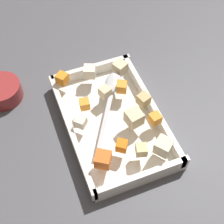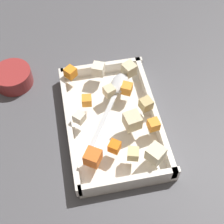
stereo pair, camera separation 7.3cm
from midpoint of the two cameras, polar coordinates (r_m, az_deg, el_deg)
ground_plane at (r=0.78m, az=2.83°, el=-1.71°), size 4.00×4.00×0.00m
baking_dish at (r=0.76m, az=2.73°, el=-2.00°), size 0.33×0.21×0.05m
carrot_chunk_back_center at (r=0.72m, az=10.15°, el=-2.38°), size 0.03×0.03×0.02m
carrot_chunk_near_left at (r=0.66m, az=-0.22°, el=-8.14°), size 0.04×0.04×0.03m
carrot_chunk_corner_sw at (r=0.68m, az=3.51°, el=-6.26°), size 0.03×0.03×0.02m
carrot_chunk_rim_edge at (r=0.75m, az=-1.66°, el=1.83°), size 0.02×0.02×0.02m
carrot_chunk_mid_left at (r=0.77m, az=5.30°, el=3.93°), size 0.03×0.03×0.02m
carrot_chunk_far_right at (r=0.80m, az=-4.68°, el=6.74°), size 0.03×0.03×0.02m
potato_chunk_center at (r=0.81m, az=5.60°, el=7.29°), size 0.04×0.04×0.03m
potato_chunk_heap_side at (r=0.76m, az=2.17°, el=3.47°), size 0.03×0.03×0.02m
potato_chunk_corner_nw at (r=0.68m, az=6.80°, el=-7.46°), size 0.03×0.03×0.02m
potato_chunk_corner_ne at (r=0.68m, az=10.71°, el=-7.37°), size 0.05×0.05×0.03m
potato_chunk_front_center at (r=0.75m, az=8.73°, el=1.19°), size 0.03×0.03×0.03m
potato_chunk_corner_se at (r=0.71m, az=6.49°, el=-1.74°), size 0.04×0.04×0.03m
parsnip_chunk_heap_top at (r=0.80m, az=0.21°, el=7.31°), size 0.04×0.04×0.03m
parsnip_chunk_under_handle at (r=0.72m, az=-2.87°, el=-1.12°), size 0.03×0.03×0.02m
serving_spoon at (r=0.77m, az=3.68°, el=4.08°), size 0.19×0.13×0.02m
small_prep_bowl at (r=0.86m, az=-14.58°, el=5.72°), size 0.10×0.10×0.04m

